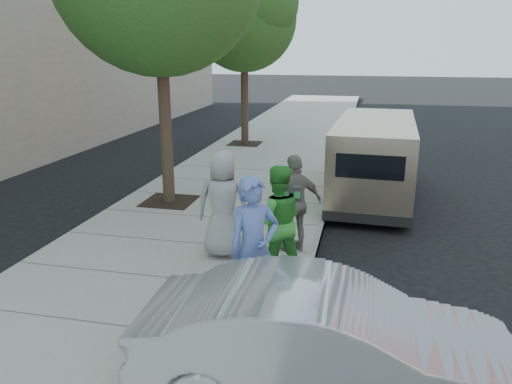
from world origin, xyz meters
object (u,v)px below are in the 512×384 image
at_px(van, 374,157).
at_px(person_gray_shirt, 223,204).
at_px(parking_meter, 291,212).
at_px(person_green_shirt, 277,222).
at_px(sedan, 327,345).
at_px(person_officer, 254,248).
at_px(person_striped_polo, 295,204).
at_px(tree_far, 245,13).

height_order(van, person_gray_shirt, person_gray_shirt).
distance_m(parking_meter, person_green_shirt, 0.28).
height_order(sedan, person_officer, person_officer).
relative_size(parking_meter, person_officer, 0.76).
relative_size(person_gray_shirt, person_striped_polo, 1.07).
bearing_deg(person_gray_shirt, person_green_shirt, 146.83).
distance_m(tree_far, person_gray_shirt, 11.28).
distance_m(person_green_shirt, person_striped_polo, 1.09).
xyz_separation_m(person_officer, person_green_shirt, (0.08, 1.30, -0.07)).
height_order(parking_meter, person_officer, person_officer).
bearing_deg(van, sedan, -91.07).
xyz_separation_m(van, person_gray_shirt, (-2.58, -4.65, 0.04)).
relative_size(tree_far, person_officer, 3.27).
height_order(person_officer, person_green_shirt, person_officer).
bearing_deg(person_officer, person_green_shirt, 50.04).
bearing_deg(sedan, parking_meter, 15.35).
bearing_deg(person_green_shirt, van, -125.33).
bearing_deg(person_officer, person_striped_polo, 48.40).
height_order(sedan, person_gray_shirt, person_gray_shirt).
distance_m(person_officer, person_striped_polo, 2.40).
bearing_deg(person_gray_shirt, person_striped_polo, -161.55).
bearing_deg(van, tree_far, 131.82).
height_order(tree_far, parking_meter, tree_far).
relative_size(parking_meter, sedan, 0.37).
bearing_deg(parking_meter, person_officer, -115.18).
bearing_deg(person_green_shirt, parking_meter, 163.44).
xyz_separation_m(parking_meter, person_green_shirt, (-0.22, -0.01, -0.17)).
relative_size(parking_meter, person_green_shirt, 0.82).
bearing_deg(tree_far, person_gray_shirt, -78.33).
bearing_deg(person_officer, sedan, -86.77).
bearing_deg(sedan, person_striped_polo, 11.81).
bearing_deg(person_gray_shirt, parking_meter, 151.56).
distance_m(van, person_gray_shirt, 5.32).
distance_m(sedan, person_striped_polo, 3.86).
xyz_separation_m(parking_meter, person_striped_polo, (-0.09, 1.08, -0.20)).
height_order(parking_meter, van, van).
xyz_separation_m(tree_far, van, (4.73, -5.75, -3.82)).
bearing_deg(person_striped_polo, person_gray_shirt, -13.16).
height_order(parking_meter, person_green_shirt, person_green_shirt).
relative_size(sedan, person_green_shirt, 2.24).
distance_m(sedan, person_gray_shirt, 3.89).
distance_m(tree_far, sedan, 14.90).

